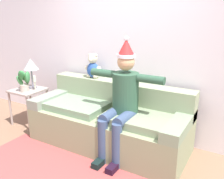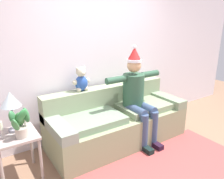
{
  "view_description": "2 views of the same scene",
  "coord_description": "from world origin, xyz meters",
  "px_view_note": "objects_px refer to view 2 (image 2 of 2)",
  "views": [
    {
      "loc": [
        1.65,
        -1.73,
        1.79
      ],
      "look_at": [
        0.07,
        0.96,
        0.84
      ],
      "focal_mm": 39.01,
      "sensor_mm": 36.0,
      "label": 1
    },
    {
      "loc": [
        -1.89,
        -1.69,
        1.92
      ],
      "look_at": [
        -0.14,
        0.94,
        0.92
      ],
      "focal_mm": 35.68,
      "sensor_mm": 36.0,
      "label": 2
    }
  ],
  "objects_px": {
    "side_table": "(16,142)",
    "candle_tall": "(1,128)",
    "couch": "(116,121)",
    "person_seated": "(137,94)",
    "table_lamp": "(10,101)",
    "candle_short": "(25,119)",
    "teddy_bear": "(81,80)",
    "potted_plant": "(20,123)"
  },
  "relations": [
    {
      "from": "potted_plant",
      "to": "candle_short",
      "type": "distance_m",
      "value": 0.17
    },
    {
      "from": "couch",
      "to": "side_table",
      "type": "height_order",
      "value": "couch"
    },
    {
      "from": "couch",
      "to": "teddy_bear",
      "type": "bearing_deg",
      "value": 148.95
    },
    {
      "from": "potted_plant",
      "to": "table_lamp",
      "type": "bearing_deg",
      "value": 100.4
    },
    {
      "from": "couch",
      "to": "candle_short",
      "type": "xyz_separation_m",
      "value": [
        -1.41,
        -0.05,
        0.42
      ]
    },
    {
      "from": "teddy_bear",
      "to": "side_table",
      "type": "bearing_deg",
      "value": -161.0
    },
    {
      "from": "person_seated",
      "to": "side_table",
      "type": "xyz_separation_m",
      "value": [
        -1.83,
        0.07,
        -0.29
      ]
    },
    {
      "from": "table_lamp",
      "to": "candle_short",
      "type": "height_order",
      "value": "table_lamp"
    },
    {
      "from": "teddy_bear",
      "to": "potted_plant",
      "type": "bearing_deg",
      "value": -155.13
    },
    {
      "from": "couch",
      "to": "person_seated",
      "type": "height_order",
      "value": "person_seated"
    },
    {
      "from": "couch",
      "to": "potted_plant",
      "type": "bearing_deg",
      "value": -172.5
    },
    {
      "from": "person_seated",
      "to": "candle_short",
      "type": "xyz_separation_m",
      "value": [
        -1.69,
        0.11,
        -0.03
      ]
    },
    {
      "from": "teddy_bear",
      "to": "candle_tall",
      "type": "xyz_separation_m",
      "value": [
        -1.22,
        -0.39,
        -0.29
      ]
    },
    {
      "from": "side_table",
      "to": "potted_plant",
      "type": "bearing_deg",
      "value": -62.29
    },
    {
      "from": "teddy_bear",
      "to": "table_lamp",
      "type": "bearing_deg",
      "value": -165.63
    },
    {
      "from": "candle_short",
      "to": "person_seated",
      "type": "bearing_deg",
      "value": -3.8
    },
    {
      "from": "couch",
      "to": "teddy_bear",
      "type": "xyz_separation_m",
      "value": [
        -0.46,
        0.28,
        0.69
      ]
    },
    {
      "from": "couch",
      "to": "candle_short",
      "type": "relative_size",
      "value": 9.22
    },
    {
      "from": "teddy_bear",
      "to": "candle_short",
      "type": "height_order",
      "value": "teddy_bear"
    },
    {
      "from": "candle_short",
      "to": "candle_tall",
      "type": "bearing_deg",
      "value": -167.7
    },
    {
      "from": "side_table",
      "to": "table_lamp",
      "type": "xyz_separation_m",
      "value": [
        0.02,
        0.1,
        0.49
      ]
    },
    {
      "from": "table_lamp",
      "to": "teddy_bear",
      "type": "bearing_deg",
      "value": 14.37
    },
    {
      "from": "couch",
      "to": "side_table",
      "type": "relative_size",
      "value": 3.66
    },
    {
      "from": "side_table",
      "to": "candle_tall",
      "type": "height_order",
      "value": "candle_tall"
    },
    {
      "from": "potted_plant",
      "to": "couch",
      "type": "bearing_deg",
      "value": 7.5
    },
    {
      "from": "potted_plant",
      "to": "candle_tall",
      "type": "height_order",
      "value": "potted_plant"
    },
    {
      "from": "table_lamp",
      "to": "potted_plant",
      "type": "bearing_deg",
      "value": -79.6
    },
    {
      "from": "table_lamp",
      "to": "candle_short",
      "type": "distance_m",
      "value": 0.27
    },
    {
      "from": "side_table",
      "to": "candle_tall",
      "type": "distance_m",
      "value": 0.28
    },
    {
      "from": "person_seated",
      "to": "candle_tall",
      "type": "height_order",
      "value": "person_seated"
    },
    {
      "from": "teddy_bear",
      "to": "potted_plant",
      "type": "relative_size",
      "value": 0.97
    },
    {
      "from": "side_table",
      "to": "candle_tall",
      "type": "bearing_deg",
      "value": -171.73
    },
    {
      "from": "candle_short",
      "to": "couch",
      "type": "bearing_deg",
      "value": 2.14
    },
    {
      "from": "table_lamp",
      "to": "candle_tall",
      "type": "bearing_deg",
      "value": -142.34
    },
    {
      "from": "side_table",
      "to": "potted_plant",
      "type": "xyz_separation_m",
      "value": [
        0.05,
        -0.1,
        0.29
      ]
    },
    {
      "from": "teddy_bear",
      "to": "candle_tall",
      "type": "distance_m",
      "value": 1.31
    },
    {
      "from": "person_seated",
      "to": "candle_tall",
      "type": "distance_m",
      "value": 1.96
    },
    {
      "from": "person_seated",
      "to": "potted_plant",
      "type": "relative_size",
      "value": 3.96
    },
    {
      "from": "person_seated",
      "to": "potted_plant",
      "type": "xyz_separation_m",
      "value": [
        -1.77,
        -0.03,
        -0.01
      ]
    },
    {
      "from": "person_seated",
      "to": "side_table",
      "type": "height_order",
      "value": "person_seated"
    },
    {
      "from": "person_seated",
      "to": "side_table",
      "type": "relative_size",
      "value": 2.55
    },
    {
      "from": "couch",
      "to": "table_lamp",
      "type": "relative_size",
      "value": 4.45
    }
  ]
}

